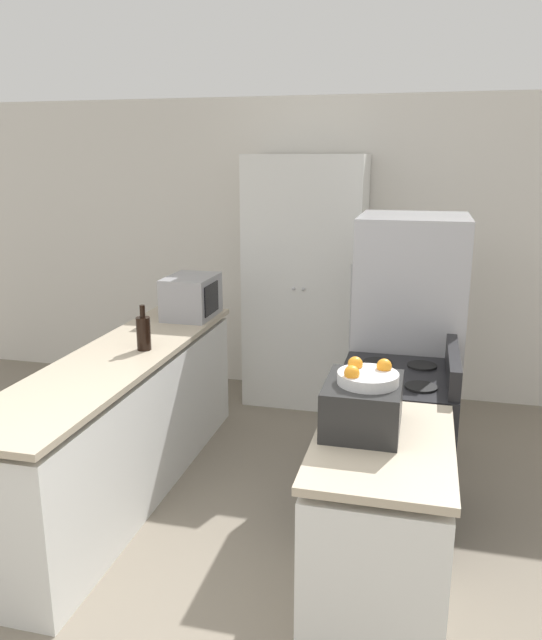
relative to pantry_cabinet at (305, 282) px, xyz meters
name	(u,v)px	position (x,y,z in m)	size (l,w,h in m)	color
wall_back	(315,249)	(0.02, 0.34, 0.24)	(7.00, 0.06, 2.60)	silver
counter_left	(123,425)	(-0.82, -1.83, -0.62)	(0.60, 2.61, 0.91)	silver
counter_right	(378,538)	(0.85, -2.65, -0.62)	(0.60, 0.95, 0.91)	silver
pantry_cabinet	(305,282)	(0.00, 0.00, 0.00)	(0.98, 0.60, 2.12)	silver
stove	(394,448)	(0.88, -1.78, -0.59)	(0.66, 0.75, 1.07)	black
refrigerator	(408,344)	(0.90, -1.00, -0.19)	(0.72, 0.74, 1.73)	#A3A3A8
microwave	(192,297)	(-0.72, -0.82, 0.01)	(0.35, 0.47, 0.31)	#939399
wine_bottle	(144,332)	(-0.71, -1.69, -0.03)	(0.09, 0.09, 0.29)	black
toaster_oven	(362,405)	(0.75, -2.55, -0.03)	(0.34, 0.42, 0.22)	black
fruit_bowl	(367,376)	(0.77, -2.56, 0.11)	(0.27, 0.27, 0.10)	silver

